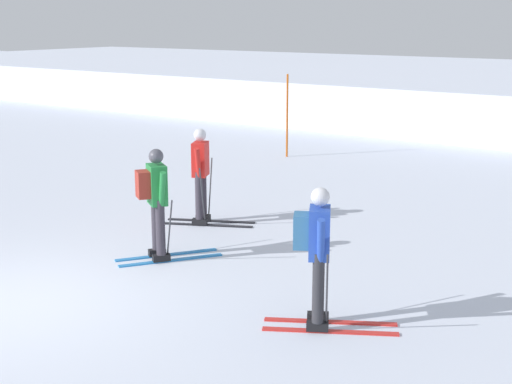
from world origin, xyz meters
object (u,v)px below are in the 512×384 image
(skier_blue, at_px, (317,251))
(trail_marker_pole, at_px, (287,116))
(skier_red, at_px, (201,173))
(skier_green, at_px, (156,199))

(skier_blue, bearing_deg, trail_marker_pole, 124.44)
(skier_red, distance_m, trail_marker_pole, 6.68)
(skier_green, relative_size, skier_red, 1.00)
(trail_marker_pole, bearing_deg, skier_blue, -55.56)
(skier_green, distance_m, skier_red, 2.09)
(skier_red, bearing_deg, skier_green, -69.69)
(trail_marker_pole, bearing_deg, skier_red, -70.52)
(skier_red, xyz_separation_m, trail_marker_pole, (-2.23, 6.30, 0.17))
(skier_blue, relative_size, skier_red, 1.00)
(trail_marker_pole, bearing_deg, skier_green, -70.32)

